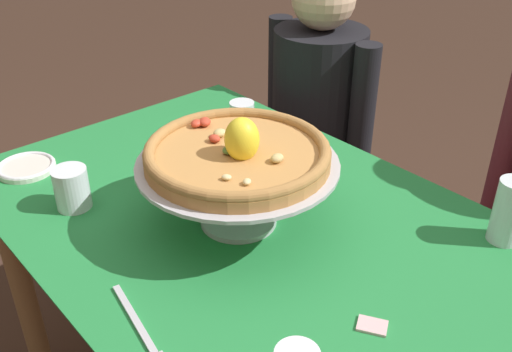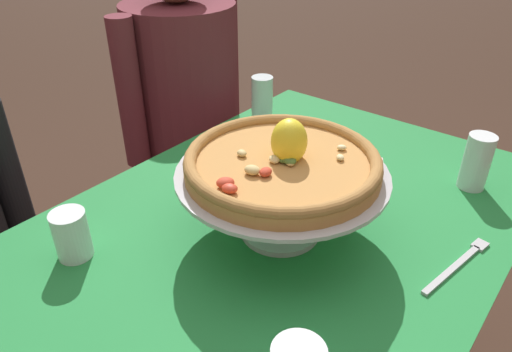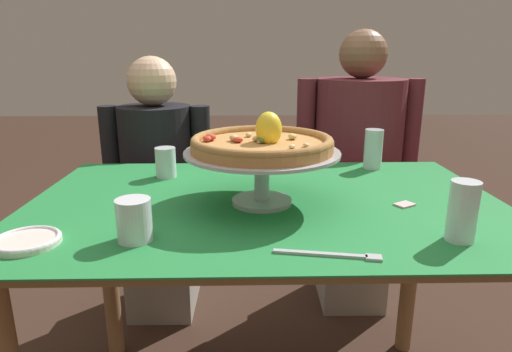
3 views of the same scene
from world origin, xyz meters
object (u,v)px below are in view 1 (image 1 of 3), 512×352
pizza (237,152)px  dinner_fork (141,329)px  pizza_stand (238,177)px  diner_left (315,144)px  water_glass_back_left (242,122)px  water_glass_back_right (508,214)px  sugar_packet (372,326)px  side_plate (26,167)px  water_glass_front_left (72,190)px

pizza → dinner_fork: 0.39m
pizza_stand → diner_left: diner_left is taller
pizza_stand → water_glass_back_left: size_ratio=4.20×
pizza_stand → water_glass_back_left: (-0.30, 0.27, -0.07)m
pizza → dinner_fork: bearing=-67.8°
dinner_fork → water_glass_back_right: bearing=68.4°
pizza → water_glass_back_right: size_ratio=2.70×
pizza → diner_left: (-0.42, 0.69, -0.39)m
pizza_stand → pizza: (0.00, -0.00, 0.06)m
pizza_stand → sugar_packet: 0.40m
pizza_stand → side_plate: (-0.51, -0.25, -0.10)m
water_glass_front_left → water_glass_back_right: 0.91m
side_plate → diner_left: bearing=84.7°
water_glass_back_right → diner_left: 0.93m
water_glass_back_right → water_glass_back_left: 0.71m
pizza_stand → side_plate: 0.58m
water_glass_back_right → diner_left: (-0.82, 0.33, -0.28)m
water_glass_back_right → sugar_packet: water_glass_back_right is taller
dinner_fork → sugar_packet: dinner_fork is taller
water_glass_back_left → diner_left: size_ratio=0.09×
pizza_stand → water_glass_back_left: bearing=138.8°
side_plate → sugar_packet: size_ratio=2.79×
sugar_packet → water_glass_front_left: bearing=-162.6°
side_plate → pizza: bearing=26.2°
pizza → water_glass_back_right: 0.55m
dinner_fork → diner_left: bearing=118.6°
pizza_stand → pizza: bearing=-6.1°
pizza_stand → diner_left: size_ratio=0.36×
pizza → dinner_fork: (0.13, -0.32, -0.16)m
pizza → pizza_stand: bearing=173.9°
water_glass_back_left → side_plate: (-0.21, -0.52, -0.03)m
water_glass_back_right → diner_left: size_ratio=0.12×
water_glass_back_left → sugar_packet: 0.75m
water_glass_back_left → sugar_packet: (0.69, -0.29, -0.04)m
side_plate → water_glass_back_right: bearing=33.9°
pizza_stand → water_glass_back_right: size_ratio=2.98×
pizza_stand → water_glass_back_left: pizza_stand is taller
pizza_stand → diner_left: bearing=121.3°
diner_left → side_plate: bearing=-95.3°
water_glass_back_left → sugar_packet: bearing=-23.2°
water_glass_front_left → diner_left: diner_left is taller
water_glass_back_right → side_plate: (-0.91, -0.61, -0.05)m
pizza_stand → diner_left: 0.88m
pizza → side_plate: 0.59m
water_glass_back_left → diner_left: 0.52m
pizza → water_glass_front_left: 0.39m
pizza_stand → pizza: size_ratio=1.10×
water_glass_back_left → diner_left: bearing=105.4°
water_glass_back_right → dinner_fork: size_ratio=0.64×
water_glass_back_right → diner_left: diner_left is taller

